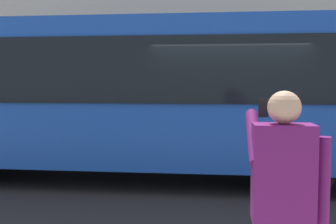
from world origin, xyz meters
name	(u,v)px	position (x,y,z in m)	size (l,w,h in m)	color
ground_plane	(227,185)	(0.00, 0.00, 0.00)	(60.00, 60.00, 0.00)	#232326
red_bus	(132,93)	(1.84, -0.33, 1.68)	(9.05, 2.54, 3.08)	#1947AD
pedestrian_photographer	(283,197)	(-0.23, 4.75, 1.14)	(0.53, 0.52, 1.70)	#2D2D33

